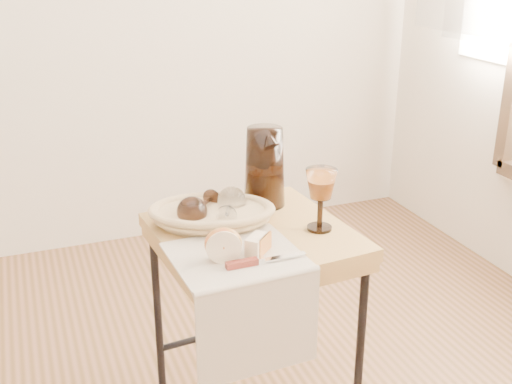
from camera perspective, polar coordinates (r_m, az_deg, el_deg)
name	(u,v)px	position (r m, az deg, el deg)	size (l,w,h in m)	color
side_table	(254,330)	(1.90, -0.22, -12.28)	(0.50, 0.50, 0.64)	olive
tea_towel	(236,256)	(1.59, -1.83, -5.76)	(0.32, 0.29, 0.01)	beige
bread_basket	(212,216)	(1.77, -3.99, -2.13)	(0.31, 0.22, 0.05)	#AA7F52
goblet_lying_a	(201,206)	(1.76, -5.00, -1.25)	(0.14, 0.08, 0.08)	#372117
goblet_lying_b	(229,207)	(1.75, -2.41, -1.33)	(0.13, 0.08, 0.08)	white
pitcher	(265,167)	(1.87, 0.77, 2.28)	(0.16, 0.24, 0.28)	black
wine_goblet	(321,200)	(1.72, 5.83, -0.68)	(0.09, 0.09, 0.18)	white
apple_half	(223,244)	(1.55, -2.97, -4.68)	(0.09, 0.05, 0.09)	red
apple_wedge	(257,245)	(1.59, 0.07, -4.75)	(0.07, 0.04, 0.05)	#FADFB8
table_knife	(263,260)	(1.55, 0.65, -6.11)	(0.20, 0.02, 0.02)	silver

